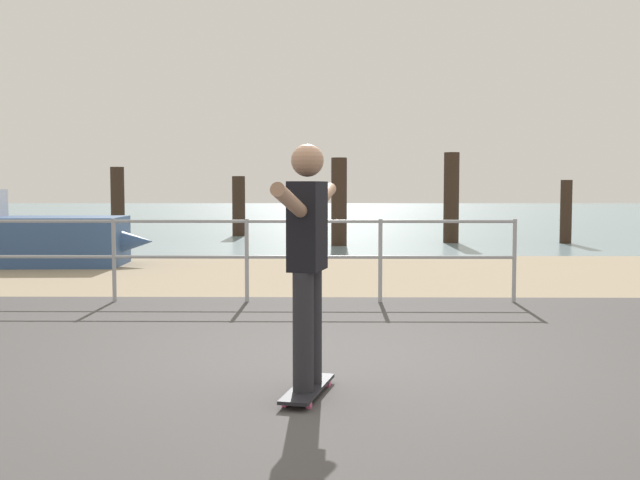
# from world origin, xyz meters

# --- Properties ---
(ground_plane) EXTENTS (24.00, 10.00, 0.04)m
(ground_plane) POSITION_xyz_m (0.00, -1.00, 0.00)
(ground_plane) COLOR #474444
(ground_plane) RESTS_ON ground
(beach_strip) EXTENTS (24.00, 6.00, 0.04)m
(beach_strip) POSITION_xyz_m (0.00, 7.00, 0.00)
(beach_strip) COLOR tan
(beach_strip) RESTS_ON ground
(sea_surface) EXTENTS (72.00, 50.00, 0.04)m
(sea_surface) POSITION_xyz_m (0.00, 35.00, 0.00)
(sea_surface) COLOR #75939E
(sea_surface) RESTS_ON ground
(railing_fence) EXTENTS (9.96, 0.05, 1.05)m
(railing_fence) POSITION_xyz_m (-2.63, 3.60, 0.70)
(railing_fence) COLOR #9EA0A5
(railing_fence) RESTS_ON ground
(sailboat) EXTENTS (4.99, 1.59, 4.80)m
(sailboat) POSITION_xyz_m (-5.76, 7.97, 0.52)
(sailboat) COLOR #335184
(sailboat) RESTS_ON ground
(skateboard) EXTENTS (0.37, 0.82, 0.08)m
(skateboard) POSITION_xyz_m (-0.10, -0.74, 0.07)
(skateboard) COLOR black
(skateboard) RESTS_ON ground
(skateboarder) EXTENTS (0.40, 1.43, 1.65)m
(skateboarder) POSITION_xyz_m (-0.10, -0.74, 1.02)
(skateboarder) COLOR #26262B
(skateboarder) RESTS_ON skateboard
(groyne_post_0) EXTENTS (0.35, 0.35, 1.95)m
(groyne_post_0) POSITION_xyz_m (-5.45, 14.07, 0.98)
(groyne_post_0) COLOR #332319
(groyne_post_0) RESTS_ON ground
(groyne_post_1) EXTENTS (0.37, 0.37, 1.74)m
(groyne_post_1) POSITION_xyz_m (-2.59, 16.45, 0.87)
(groyne_post_1) COLOR #332319
(groyne_post_1) RESTS_ON ground
(groyne_post_2) EXTENTS (0.38, 0.38, 2.14)m
(groyne_post_2) POSITION_xyz_m (0.27, 12.78, 1.07)
(groyne_post_2) COLOR #332319
(groyne_post_2) RESTS_ON ground
(groyne_post_3) EXTENTS (0.39, 0.39, 2.31)m
(groyne_post_3) POSITION_xyz_m (3.13, 13.78, 1.15)
(groyne_post_3) COLOR #332319
(groyne_post_3) RESTS_ON ground
(groyne_post_4) EXTENTS (0.29, 0.29, 1.61)m
(groyne_post_4) POSITION_xyz_m (5.98, 13.63, 0.81)
(groyne_post_4) COLOR #332319
(groyne_post_4) RESTS_ON ground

